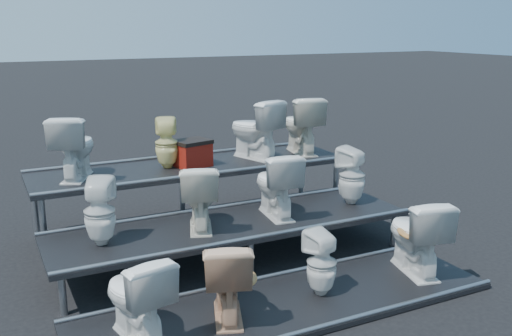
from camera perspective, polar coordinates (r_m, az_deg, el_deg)
name	(u,v)px	position (r m, az deg, el deg)	size (l,w,h in m)	color
ground	(233,259)	(6.80, -2.31, -9.13)	(80.00, 80.00, 0.00)	black
tier_front	(287,304)	(5.74, 3.16, -13.46)	(4.20, 1.20, 0.06)	black
tier_mid	(233,241)	(6.71, -2.33, -7.32)	(4.20, 1.20, 0.46)	black
tier_back	(194,196)	(7.79, -6.26, -2.76)	(4.20, 1.20, 0.86)	black
toilet_0	(136,296)	(5.06, -11.88, -12.45)	(0.44, 0.76, 0.78)	white
toilet_1	(227,278)	(5.29, -2.95, -10.90)	(0.43, 0.76, 0.78)	tan
toilet_2	(322,263)	(5.76, 6.57, -9.41)	(0.30, 0.31, 0.67)	white
toilet_3	(416,235)	(6.42, 15.70, -6.44)	(0.48, 0.84, 0.85)	white
toilet_4	(100,212)	(6.10, -15.36, -4.24)	(0.32, 0.33, 0.71)	white
toilet_5	(199,196)	(6.37, -5.69, -2.82)	(0.42, 0.73, 0.75)	silver
toilet_6	(276,184)	(6.75, 1.99, -1.62)	(0.44, 0.77, 0.79)	white
toilet_7	(352,176)	(7.32, 9.58, -0.75)	(0.33, 0.34, 0.73)	white
toilet_8	(74,147)	(7.23, -17.73, 2.04)	(0.44, 0.77, 0.78)	white
toilet_9	(167,143)	(7.49, -8.94, 2.48)	(0.30, 0.30, 0.66)	#EDE395
toilet_10	(254,129)	(7.94, -0.16, 3.93)	(0.46, 0.81, 0.83)	white
toilet_11	(301,125)	(8.30, 4.56, 4.33)	(0.46, 0.81, 0.83)	silver
red_crate	(193,155)	(7.57, -6.36, 1.31)	(0.43, 0.34, 0.31)	maroon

